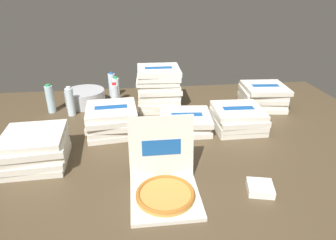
{
  "coord_description": "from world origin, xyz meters",
  "views": [
    {
      "loc": [
        -0.25,
        -1.68,
        0.99
      ],
      "look_at": [
        -0.04,
        0.1,
        0.14
      ],
      "focal_mm": 31.44,
      "sensor_mm": 36.0,
      "label": 1
    }
  ],
  "objects_px": {
    "pizza_stack_right_far": "(263,96)",
    "napkin_pile": "(260,188)",
    "ice_bucket": "(85,98)",
    "water_bottle_4": "(70,102)",
    "water_bottle_3": "(115,97)",
    "pizza_stack_center_far": "(185,122)",
    "water_bottle_2": "(50,99)",
    "open_pizza_box": "(164,182)",
    "water_bottle_0": "(116,90)",
    "pizza_stack_right_mid": "(112,120)",
    "pizza_stack_left_mid": "(159,88)",
    "pizza_stack_left_near": "(36,149)",
    "pizza_stack_right_near": "(238,118)",
    "water_bottle_1": "(112,85)"
  },
  "relations": [
    {
      "from": "pizza_stack_left_mid",
      "to": "water_bottle_2",
      "type": "bearing_deg",
      "value": -179.27
    },
    {
      "from": "water_bottle_0",
      "to": "water_bottle_3",
      "type": "distance_m",
      "value": 0.18
    },
    {
      "from": "water_bottle_4",
      "to": "napkin_pile",
      "type": "distance_m",
      "value": 1.59
    },
    {
      "from": "water_bottle_0",
      "to": "napkin_pile",
      "type": "height_order",
      "value": "water_bottle_0"
    },
    {
      "from": "open_pizza_box",
      "to": "water_bottle_2",
      "type": "distance_m",
      "value": 1.41
    },
    {
      "from": "pizza_stack_center_far",
      "to": "pizza_stack_left_mid",
      "type": "distance_m",
      "value": 0.49
    },
    {
      "from": "pizza_stack_right_near",
      "to": "napkin_pile",
      "type": "height_order",
      "value": "pizza_stack_right_near"
    },
    {
      "from": "pizza_stack_left_mid",
      "to": "water_bottle_3",
      "type": "xyz_separation_m",
      "value": [
        -0.37,
        -0.04,
        -0.06
      ]
    },
    {
      "from": "pizza_stack_center_far",
      "to": "water_bottle_2",
      "type": "bearing_deg",
      "value": 157.45
    },
    {
      "from": "water_bottle_3",
      "to": "napkin_pile",
      "type": "xyz_separation_m",
      "value": [
        0.79,
        -1.16,
        -0.1
      ]
    },
    {
      "from": "pizza_stack_left_near",
      "to": "pizza_stack_right_mid",
      "type": "height_order",
      "value": "pizza_stack_right_mid"
    },
    {
      "from": "water_bottle_1",
      "to": "pizza_stack_right_near",
      "type": "bearing_deg",
      "value": -38.64
    },
    {
      "from": "pizza_stack_left_mid",
      "to": "water_bottle_2",
      "type": "xyz_separation_m",
      "value": [
        -0.9,
        -0.01,
        -0.06
      ]
    },
    {
      "from": "pizza_stack_right_mid",
      "to": "water_bottle_0",
      "type": "xyz_separation_m",
      "value": [
        0.01,
        0.58,
        0.02
      ]
    },
    {
      "from": "pizza_stack_right_near",
      "to": "water_bottle_2",
      "type": "bearing_deg",
      "value": 161.95
    },
    {
      "from": "water_bottle_2",
      "to": "napkin_pile",
      "type": "distance_m",
      "value": 1.77
    },
    {
      "from": "pizza_stack_right_far",
      "to": "napkin_pile",
      "type": "height_order",
      "value": "pizza_stack_right_far"
    },
    {
      "from": "water_bottle_4",
      "to": "pizza_stack_right_near",
      "type": "bearing_deg",
      "value": -17.04
    },
    {
      "from": "pizza_stack_right_mid",
      "to": "water_bottle_0",
      "type": "distance_m",
      "value": 0.58
    },
    {
      "from": "pizza_stack_right_far",
      "to": "water_bottle_4",
      "type": "xyz_separation_m",
      "value": [
        -1.61,
        0.01,
        0.02
      ]
    },
    {
      "from": "pizza_stack_right_far",
      "to": "napkin_pile",
      "type": "bearing_deg",
      "value": -113.12
    },
    {
      "from": "pizza_stack_center_far",
      "to": "pizza_stack_left_mid",
      "type": "height_order",
      "value": "pizza_stack_left_mid"
    },
    {
      "from": "pizza_stack_left_mid",
      "to": "ice_bucket",
      "type": "relative_size",
      "value": 1.16
    },
    {
      "from": "water_bottle_3",
      "to": "open_pizza_box",
      "type": "bearing_deg",
      "value": -75.4
    },
    {
      "from": "napkin_pile",
      "to": "pizza_stack_center_far",
      "type": "bearing_deg",
      "value": 109.32
    },
    {
      "from": "pizza_stack_left_near",
      "to": "pizza_stack_left_mid",
      "type": "relative_size",
      "value": 0.99
    },
    {
      "from": "pizza_stack_left_near",
      "to": "water_bottle_2",
      "type": "bearing_deg",
      "value": 97.11
    },
    {
      "from": "open_pizza_box",
      "to": "ice_bucket",
      "type": "height_order",
      "value": "open_pizza_box"
    },
    {
      "from": "pizza_stack_left_mid",
      "to": "water_bottle_1",
      "type": "distance_m",
      "value": 0.5
    },
    {
      "from": "pizza_stack_right_far",
      "to": "pizza_stack_center_far",
      "type": "bearing_deg",
      "value": -154.72
    },
    {
      "from": "pizza_stack_right_near",
      "to": "water_bottle_0",
      "type": "relative_size",
      "value": 1.54
    },
    {
      "from": "ice_bucket",
      "to": "water_bottle_4",
      "type": "height_order",
      "value": "water_bottle_4"
    },
    {
      "from": "water_bottle_2",
      "to": "water_bottle_4",
      "type": "relative_size",
      "value": 1.0
    },
    {
      "from": "pizza_stack_right_mid",
      "to": "pizza_stack_right_near",
      "type": "bearing_deg",
      "value": -2.47
    },
    {
      "from": "water_bottle_2",
      "to": "water_bottle_4",
      "type": "distance_m",
      "value": 0.19
    },
    {
      "from": "water_bottle_0",
      "to": "water_bottle_2",
      "type": "bearing_deg",
      "value": -164.34
    },
    {
      "from": "pizza_stack_left_near",
      "to": "napkin_pile",
      "type": "xyz_separation_m",
      "value": [
        1.22,
        -0.41,
        -0.08
      ]
    },
    {
      "from": "pizza_stack_right_near",
      "to": "water_bottle_3",
      "type": "distance_m",
      "value": 1.01
    },
    {
      "from": "water_bottle_4",
      "to": "water_bottle_0",
      "type": "bearing_deg",
      "value": 32.99
    },
    {
      "from": "open_pizza_box",
      "to": "water_bottle_0",
      "type": "distance_m",
      "value": 1.33
    },
    {
      "from": "pizza_stack_right_far",
      "to": "water_bottle_3",
      "type": "relative_size",
      "value": 1.65
    },
    {
      "from": "pizza_stack_right_near",
      "to": "pizza_stack_left_mid",
      "type": "distance_m",
      "value": 0.73
    },
    {
      "from": "pizza_stack_left_mid",
      "to": "napkin_pile",
      "type": "distance_m",
      "value": 1.28
    },
    {
      "from": "pizza_stack_left_near",
      "to": "water_bottle_4",
      "type": "relative_size",
      "value": 1.61
    },
    {
      "from": "napkin_pile",
      "to": "pizza_stack_right_mid",
      "type": "bearing_deg",
      "value": 136.07
    },
    {
      "from": "pizza_stack_right_mid",
      "to": "water_bottle_4",
      "type": "relative_size",
      "value": 1.65
    },
    {
      "from": "pizza_stack_left_mid",
      "to": "water_bottle_0",
      "type": "height_order",
      "value": "pizza_stack_left_mid"
    },
    {
      "from": "pizza_stack_right_mid",
      "to": "pizza_stack_left_mid",
      "type": "distance_m",
      "value": 0.58
    },
    {
      "from": "pizza_stack_right_far",
      "to": "napkin_pile",
      "type": "distance_m",
      "value": 1.2
    },
    {
      "from": "pizza_stack_right_near",
      "to": "ice_bucket",
      "type": "bearing_deg",
      "value": 152.94
    }
  ]
}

